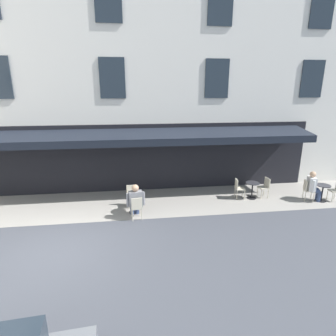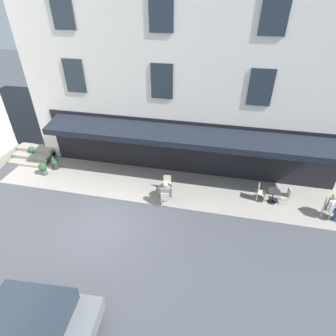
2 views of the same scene
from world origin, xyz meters
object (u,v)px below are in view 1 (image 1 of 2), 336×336
Objects in this scene: cafe_chair_cream_by_window at (136,206)px; seated_patron_in_white at (313,185)px; cafe_chair_cream_back_row at (238,187)px; cafe_chair_cream_under_awning at (265,186)px; cafe_table_near_entrance at (134,201)px; cafe_table_streetside at (323,191)px; cafe_chair_cream_corner_right at (132,194)px; cafe_chair_cream_facing_street at (307,188)px; seated_companion_in_grey at (135,200)px; cafe_table_mid_terrace at (252,188)px.

seated_patron_in_white is (-7.69, -0.84, 0.16)m from cafe_chair_cream_by_window.
cafe_chair_cream_under_awning is at bearing 179.89° from cafe_chair_cream_back_row.
seated_patron_in_white reaches higher than cafe_chair_cream_under_awning.
cafe_table_near_entrance is 0.63m from cafe_chair_cream_by_window.
cafe_chair_cream_by_window is at bearing 18.00° from cafe_chair_cream_back_row.
cafe_table_near_entrance is at bearing 0.65° from cafe_table_streetside.
cafe_chair_cream_corner_right and cafe_chair_cream_facing_street have the same top height.
cafe_chair_cream_back_row is 1.00× the size of cafe_chair_cream_under_awning.
cafe_table_streetside is at bearing 161.62° from cafe_chair_cream_under_awning.
cafe_chair_cream_under_awning reaches higher than cafe_table_streetside.
seated_patron_in_white is 7.75m from seated_companion_in_grey.
seated_companion_in_grey is (0.03, -0.21, 0.17)m from cafe_chair_cream_by_window.
cafe_chair_cream_facing_street is at bearing 161.33° from cafe_chair_cream_under_awning.
cafe_table_near_entrance and cafe_table_mid_terrace have the same top height.
cafe_table_near_entrance is 0.82× the size of cafe_chair_cream_back_row.
cafe_chair_cream_corner_right is at bearing -82.39° from seated_companion_in_grey.
cafe_chair_cream_by_window is 0.67× the size of seated_companion_in_grey.
cafe_chair_cream_back_row is 1.21× the size of cafe_table_streetside.
cafe_table_mid_terrace is 0.56× the size of seated_patron_in_white.
cafe_table_mid_terrace is 0.63m from cafe_chair_cream_under_awning.
cafe_chair_cream_by_window is 7.54m from cafe_chair_cream_facing_street.
cafe_table_streetside is at bearing 166.67° from cafe_table_mid_terrace.
cafe_chair_cream_facing_street is at bearing -177.86° from cafe_table_near_entrance.
cafe_table_mid_terrace is 2.36m from cafe_chair_cream_facing_street.
cafe_chair_cream_corner_right is (0.17, -1.25, 0.00)m from cafe_chair_cream_by_window.
seated_patron_in_white is (-7.79, -0.22, 0.22)m from cafe_table_near_entrance.
cafe_chair_cream_under_awning reaches higher than cafe_table_mid_terrace.
seated_patron_in_white is (-1.89, 0.63, 0.16)m from cafe_chair_cream_under_awning.
cafe_chair_cream_corner_right is 1.00× the size of cafe_chair_cream_under_awning.
cafe_table_near_entrance is 0.82× the size of cafe_chair_cream_under_awning.
cafe_chair_cream_back_row is 3.21m from seated_patron_in_white.
seated_patron_in_white is (-7.87, 0.41, 0.16)m from cafe_chair_cream_corner_right.
cafe_chair_cream_back_row is (0.63, -0.07, 0.06)m from cafe_table_mid_terrace.
seated_companion_in_grey is at bearing 97.61° from cafe_chair_cream_corner_right.
cafe_table_mid_terrace is at bearing -12.66° from seated_patron_in_white.
cafe_chair_cream_back_row is 1.26m from cafe_chair_cream_under_awning.
cafe_chair_cream_back_row is (-4.55, -1.48, 0.00)m from cafe_chair_cream_by_window.
cafe_chair_cream_facing_street is (-7.66, 0.34, 0.00)m from cafe_chair_cream_corner_right.
seated_patron_in_white is (-3.14, 0.64, 0.16)m from cafe_chair_cream_back_row.
seated_patron_in_white reaches higher than cafe_chair_cream_facing_street.
cafe_chair_cream_corner_right is 1.00× the size of cafe_chair_cream_facing_street.
seated_patron_in_white is 0.99× the size of seated_companion_in_grey.
cafe_chair_cream_by_window is at bearing 15.21° from cafe_table_mid_terrace.
cafe_table_streetside is at bearing -176.45° from seated_companion_in_grey.
cafe_table_mid_terrace is 0.63m from cafe_chair_cream_back_row.
cafe_chair_cream_facing_street is at bearing 169.01° from cafe_chair_cream_back_row.
cafe_chair_cream_corner_right is 0.67× the size of seated_companion_in_grey.
cafe_chair_cream_under_awning is at bearing -173.81° from cafe_table_mid_terrace.
cafe_table_near_entrance is 0.47m from seated_companion_in_grey.
cafe_table_mid_terrace is 2.99m from cafe_table_streetside.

